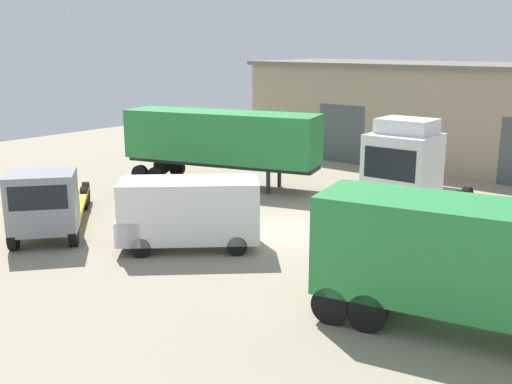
{
  "coord_description": "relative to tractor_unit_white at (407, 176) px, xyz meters",
  "views": [
    {
      "loc": [
        13.37,
        -18.34,
        7.29
      ],
      "look_at": [
        -0.88,
        -0.46,
        1.6
      ],
      "focal_mm": 42.0,
      "sensor_mm": 36.0,
      "label": 1
    }
  ],
  "objects": [
    {
      "name": "box_truck_orange",
      "position": [
        5.35,
        -7.7,
        -0.14
      ],
      "size": [
        8.52,
        3.96,
        3.45
      ],
      "rotation": [
        0.0,
        0.0,
        0.2
      ],
      "color": "orange",
      "rests_on": "ground_plane"
    },
    {
      "name": "delivery_van_white",
      "position": [
        -5.05,
        -7.49,
        -0.71
      ],
      "size": [
        5.1,
        4.86,
        2.56
      ],
      "rotation": [
        0.0,
        0.0,
        -2.41
      ],
      "color": "silver",
      "rests_on": "ground_plane"
    },
    {
      "name": "warehouse_building",
      "position": [
        -3.48,
        14.2,
        0.98
      ],
      "size": [
        25.96,
        8.53,
        6.13
      ],
      "color": "tan",
      "rests_on": "ground_plane"
    },
    {
      "name": "tractor_unit_white",
      "position": [
        0.0,
        0.0,
        0.0
      ],
      "size": [
        2.59,
        6.44,
        4.44
      ],
      "rotation": [
        0.0,
        0.0,
        -1.56
      ],
      "color": "silver",
      "rests_on": "ground_plane"
    },
    {
      "name": "ground_plane",
      "position": [
        -3.48,
        -3.81,
        -2.1
      ],
      "size": [
        60.0,
        60.0,
        0.0
      ],
      "primitive_type": "plane",
      "color": "gray"
    },
    {
      "name": "container_trailer_green",
      "position": [
        -10.8,
        0.83,
        0.4
      ],
      "size": [
        10.58,
        5.25,
        3.87
      ],
      "rotation": [
        0.0,
        0.0,
        0.28
      ],
      "color": "#28843D",
      "rests_on": "ground_plane"
    },
    {
      "name": "flatbed_truck_grey",
      "position": [
        -10.33,
        -9.73,
        -0.79
      ],
      "size": [
        7.13,
        6.54,
        2.71
      ],
      "rotation": [
        0.0,
        0.0,
        -0.7
      ],
      "color": "gray",
      "rests_on": "ground_plane"
    }
  ]
}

